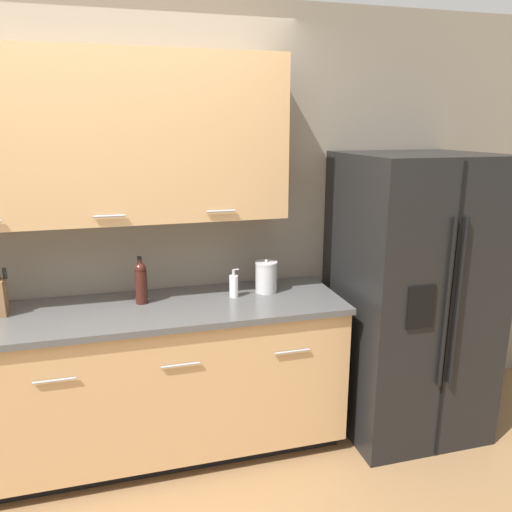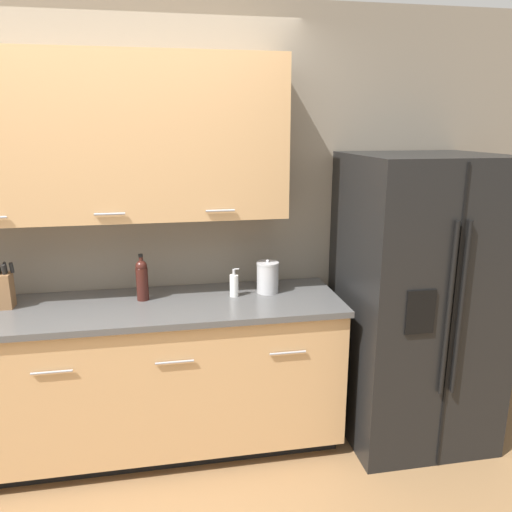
# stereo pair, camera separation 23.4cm
# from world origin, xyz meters

# --- Properties ---
(wall_back) EXTENTS (10.00, 0.39, 2.60)m
(wall_back) POSITION_xyz_m (0.04, 0.95, 1.46)
(wall_back) COLOR gray
(wall_back) RESTS_ON ground_plane
(counter_unit) EXTENTS (2.54, 0.64, 0.92)m
(counter_unit) POSITION_xyz_m (0.13, 0.66, 0.47)
(counter_unit) COLOR black
(counter_unit) RESTS_ON ground_plane
(refrigerator) EXTENTS (0.84, 0.82, 1.74)m
(refrigerator) POSITION_xyz_m (1.89, 0.57, 0.87)
(refrigerator) COLOR black
(refrigerator) RESTS_ON ground_plane
(knife_block) EXTENTS (0.13, 0.10, 0.28)m
(knife_block) POSITION_xyz_m (-0.48, 0.74, 1.03)
(knife_block) COLOR olive
(knife_block) RESTS_ON counter_unit
(wine_bottle) EXTENTS (0.07, 0.07, 0.27)m
(wine_bottle) POSITION_xyz_m (0.28, 0.73, 1.04)
(wine_bottle) COLOR #3D1914
(wine_bottle) RESTS_ON counter_unit
(soap_dispenser) EXTENTS (0.06, 0.05, 0.17)m
(soap_dispenser) POSITION_xyz_m (0.80, 0.70, 0.99)
(soap_dispenser) COLOR white
(soap_dispenser) RESTS_ON counter_unit
(steel_canister) EXTENTS (0.13, 0.13, 0.20)m
(steel_canister) POSITION_xyz_m (1.01, 0.74, 1.01)
(steel_canister) COLOR #B7B7BA
(steel_canister) RESTS_ON counter_unit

